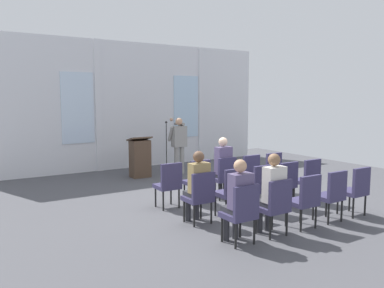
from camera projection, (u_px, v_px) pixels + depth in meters
ground_plane at (232, 202)px, 8.30m from camera, size 13.16×13.16×0.00m
rear_partition at (136, 106)px, 12.34m from camera, size 9.30×0.14×3.98m
speaker at (179, 141)px, 11.29m from camera, size 0.52×0.69×1.65m
mic_stand at (167, 162)px, 11.44m from camera, size 0.28×0.28×1.55m
lectern at (140, 158)px, 10.87m from camera, size 0.60×0.48×1.16m
chair_r0_c0 at (169, 182)px, 7.75m from camera, size 0.46×0.44×0.94m
chair_r0_c1 at (198, 179)px, 8.11m from camera, size 0.46×0.44×0.94m
chair_r0_c2 at (224, 175)px, 8.47m from camera, size 0.46×0.44×0.94m
audience_r0_c2 at (222, 165)px, 8.51m from camera, size 0.36×0.39×1.37m
chair_r0_c3 at (248, 172)px, 8.83m from camera, size 0.46×0.44×0.94m
chair_r0_c4 at (270, 169)px, 9.20m from camera, size 0.46×0.44×0.94m
chair_r1_c0 at (200, 194)px, 6.78m from camera, size 0.46×0.44×0.94m
audience_r1_c0 at (198, 183)px, 6.83m from camera, size 0.36×0.39×1.30m
chair_r1_c1 at (231, 190)px, 7.14m from camera, size 0.46×0.44×0.94m
chair_r1_c2 at (259, 185)px, 7.50m from camera, size 0.46×0.44×0.94m
chair_r1_c3 at (285, 181)px, 7.86m from camera, size 0.46×0.44×0.94m
chair_r1_c4 at (308, 178)px, 8.23m from camera, size 0.46×0.44×0.94m
chair_r2_c0 at (242, 210)px, 5.81m from camera, size 0.46×0.44×0.94m
audience_r2_c0 at (238, 197)px, 5.86m from camera, size 0.36×0.39×1.31m
chair_r2_c1 at (275, 204)px, 6.17m from camera, size 0.46×0.44×0.94m
audience_r2_c1 at (272, 190)px, 6.21m from camera, size 0.36×0.39×1.35m
chair_r2_c2 at (305, 198)px, 6.53m from camera, size 0.46×0.44×0.94m
chair_r2_c3 at (332, 193)px, 6.89m from camera, size 0.46×0.44×0.94m
chair_r2_c4 at (356, 188)px, 7.26m from camera, size 0.46×0.44×0.94m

